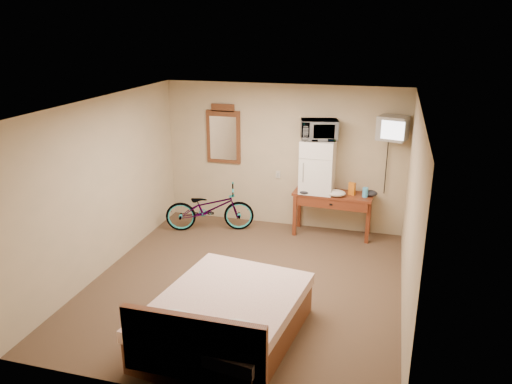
% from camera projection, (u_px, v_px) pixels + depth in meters
% --- Properties ---
extents(room, '(4.60, 4.64, 2.50)m').
position_uv_depth(room, '(245.00, 199.00, 6.56)').
color(room, '#412E20').
rests_on(room, ground).
extents(desk, '(1.34, 0.58, 0.75)m').
position_uv_depth(desk, '(333.00, 201.00, 8.36)').
color(desk, maroon).
rests_on(desk, floor).
extents(mini_fridge, '(0.55, 0.54, 0.89)m').
position_uv_depth(mini_fridge, '(318.00, 166.00, 8.30)').
color(mini_fridge, white).
rests_on(mini_fridge, desk).
extents(microwave, '(0.67, 0.53, 0.33)m').
position_uv_depth(microwave, '(319.00, 130.00, 8.10)').
color(microwave, white).
rests_on(microwave, mini_fridge).
extents(snack_bag, '(0.12, 0.09, 0.21)m').
position_uv_depth(snack_bag, '(352.00, 189.00, 8.23)').
color(snack_bag, orange).
rests_on(snack_bag, desk).
extents(blue_cup, '(0.09, 0.09, 0.16)m').
position_uv_depth(blue_cup, '(365.00, 192.00, 8.14)').
color(blue_cup, '#46B1EE').
rests_on(blue_cup, desk).
extents(cloth_cream, '(0.34, 0.26, 0.10)m').
position_uv_depth(cloth_cream, '(336.00, 193.00, 8.19)').
color(cloth_cream, silver).
rests_on(cloth_cream, desk).
extents(cloth_dark_a, '(0.23, 0.17, 0.09)m').
position_uv_depth(cloth_dark_a, '(305.00, 191.00, 8.29)').
color(cloth_dark_a, black).
rests_on(cloth_dark_a, desk).
extents(cloth_dark_b, '(0.21, 0.18, 0.10)m').
position_uv_depth(cloth_dark_b, '(371.00, 193.00, 8.19)').
color(cloth_dark_b, black).
rests_on(cloth_dark_b, desk).
extents(crt_television, '(0.51, 0.61, 0.37)m').
position_uv_depth(crt_television, '(393.00, 128.00, 7.75)').
color(crt_television, black).
rests_on(crt_television, room).
extents(wall_mirror, '(0.62, 0.04, 1.05)m').
position_uv_depth(wall_mirror, '(223.00, 135.00, 8.81)').
color(wall_mirror, brown).
rests_on(wall_mirror, room).
extents(bicycle, '(1.62, 0.99, 0.80)m').
position_uv_depth(bicycle, '(210.00, 208.00, 8.65)').
color(bicycle, black).
rests_on(bicycle, floor).
extents(bed, '(1.72, 2.13, 0.90)m').
position_uv_depth(bed, '(224.00, 320.00, 5.57)').
color(bed, brown).
rests_on(bed, floor).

